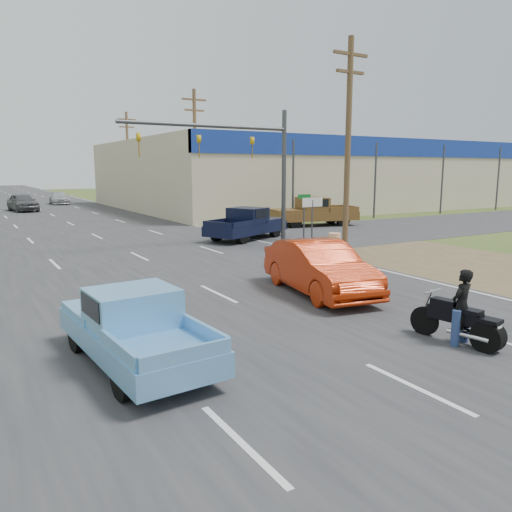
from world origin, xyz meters
TOP-DOWN VIEW (x-y plane):
  - ground at (0.00, 0.00)m, footprint 200.00×200.00m
  - main_road at (0.00, 40.00)m, footprint 15.00×180.00m
  - cross_road at (0.00, 18.00)m, footprint 120.00×10.00m
  - dirt_verge at (11.00, 10.00)m, footprint 8.00×18.00m
  - big_box_store at (32.00, 39.93)m, footprint 50.00×28.10m
  - utility_pole_1 at (9.50, 13.00)m, footprint 2.00×0.28m
  - utility_pole_2 at (9.50, 31.00)m, footprint 2.00×0.28m
  - utility_pole_3 at (9.50, 49.00)m, footprint 2.00×0.28m
  - tree_3 at (55.00, 70.00)m, footprint 8.40×8.40m
  - tree_5 at (30.00, 95.00)m, footprint 7.98×7.98m
  - barrel_0 at (8.00, 12.00)m, footprint 0.56×0.56m
  - barrel_1 at (8.40, 20.50)m, footprint 0.56×0.56m
  - lane_sign at (8.20, 14.00)m, footprint 1.20×0.08m
  - street_name_sign at (8.80, 15.50)m, footprint 0.80×0.08m
  - signal_mast at (5.82, 17.00)m, footprint 9.12×0.40m
  - red_convertible at (2.80, 6.45)m, footprint 2.60×5.29m
  - motorcycle at (2.66, 1.06)m, footprint 0.79×2.22m
  - rider at (2.65, 1.12)m, footprint 0.65×0.49m
  - blue_pickup at (-3.98, 3.83)m, footprint 2.12×4.80m
  - navy_pickup at (7.12, 18.52)m, footprint 5.74×4.14m
  - brown_pickup at (14.25, 22.03)m, footprint 6.33×3.54m
  - distant_car_grey at (-1.68, 45.66)m, footprint 2.70×5.17m
  - distant_car_silver at (2.95, 54.17)m, footprint 2.14×4.75m

SIDE VIEW (x-z plane):
  - ground at x=0.00m, z-range 0.00..0.00m
  - dirt_verge at x=11.00m, z-range 0.00..0.01m
  - cross_road at x=0.00m, z-range 0.00..0.02m
  - main_road at x=0.00m, z-range 0.00..0.02m
  - motorcycle at x=2.66m, z-range -0.06..1.06m
  - barrel_0 at x=8.00m, z-range 0.00..1.00m
  - barrel_1 at x=8.40m, z-range 0.00..1.00m
  - distant_car_silver at x=2.95m, z-range 0.00..1.35m
  - blue_pickup at x=-3.98m, z-range 0.01..1.56m
  - rider at x=2.65m, z-range 0.00..1.63m
  - red_convertible at x=2.80m, z-range 0.00..1.67m
  - distant_car_grey at x=-1.68m, z-range 0.00..1.68m
  - navy_pickup at x=7.12m, z-range 0.01..1.79m
  - brown_pickup at x=14.25m, z-range 0.01..1.99m
  - street_name_sign at x=8.80m, z-range 0.30..2.91m
  - lane_sign at x=8.20m, z-range 0.64..3.16m
  - big_box_store at x=32.00m, z-range 0.01..6.61m
  - signal_mast at x=5.82m, z-range 1.30..8.30m
  - utility_pole_1 at x=9.50m, z-range 0.32..10.32m
  - utility_pole_2 at x=9.50m, z-range 0.32..10.32m
  - utility_pole_3 at x=9.50m, z-range 0.32..10.32m
  - tree_5 at x=30.00m, z-range 0.94..10.82m
  - tree_3 at x=55.00m, z-range 0.99..11.39m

